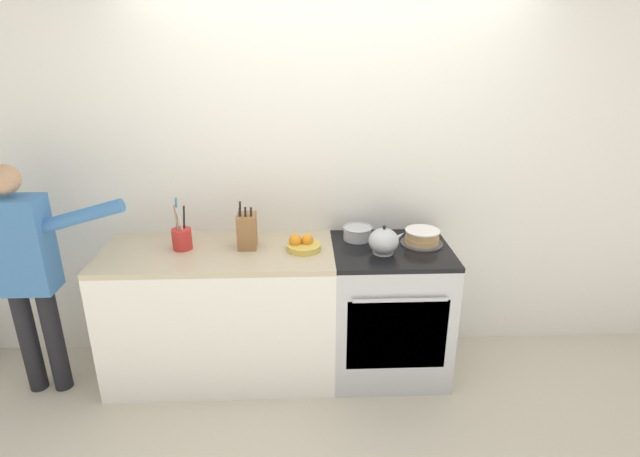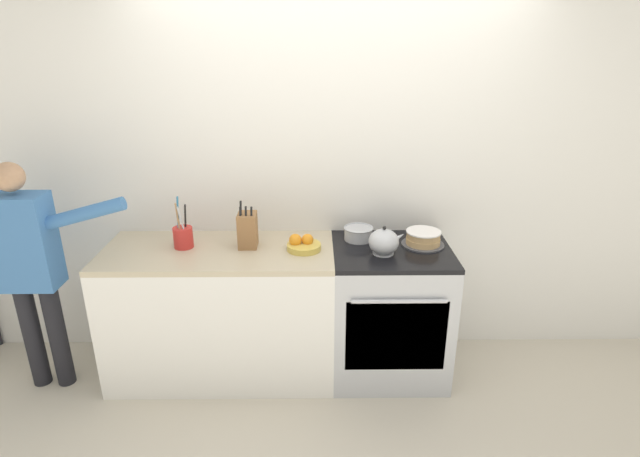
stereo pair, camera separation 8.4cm
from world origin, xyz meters
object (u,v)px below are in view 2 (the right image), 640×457
at_px(tea_kettle, 384,242).
at_px(person_baker, 29,261).
at_px(stove_range, 389,311).
at_px(layer_cake, 423,238).
at_px(utensil_crock, 183,236).
at_px(fruit_bowl, 303,244).
at_px(knife_block, 248,230).
at_px(mixing_bowl, 358,233).

relative_size(tea_kettle, person_baker, 0.15).
bearing_deg(tea_kettle, stove_range, 49.50).
xyz_separation_m(layer_cake, tea_kettle, (-0.27, -0.13, 0.03)).
bearing_deg(utensil_crock, stove_range, -1.73).
bearing_deg(stove_range, fruit_bowl, -179.65).
height_order(knife_block, person_baker, person_baker).
height_order(layer_cake, knife_block, knife_block).
relative_size(stove_range, layer_cake, 3.29).
relative_size(stove_range, knife_block, 2.93).
xyz_separation_m(tea_kettle, utensil_crock, (-1.26, 0.12, -0.00)).
height_order(mixing_bowl, knife_block, knife_block).
relative_size(knife_block, utensil_crock, 0.92).
distance_m(stove_range, utensil_crock, 1.42).
distance_m(tea_kettle, mixing_bowl, 0.27).
relative_size(layer_cake, tea_kettle, 1.20).
height_order(layer_cake, mixing_bowl, layer_cake).
distance_m(tea_kettle, utensil_crock, 1.26).
xyz_separation_m(layer_cake, utensil_crock, (-1.53, -0.02, 0.03)).
xyz_separation_m(mixing_bowl, person_baker, (-2.01, -0.29, -0.06)).
bearing_deg(knife_block, tea_kettle, -8.26).
height_order(stove_range, mixing_bowl, mixing_bowl).
bearing_deg(layer_cake, knife_block, -179.51).
bearing_deg(layer_cake, tea_kettle, -153.77).
height_order(fruit_bowl, person_baker, person_baker).
bearing_deg(layer_cake, stove_range, -164.39).
xyz_separation_m(stove_range, mixing_bowl, (-0.20, 0.16, 0.49)).
bearing_deg(fruit_bowl, layer_cake, 4.52).
bearing_deg(fruit_bowl, person_baker, -175.41).
bearing_deg(stove_range, tea_kettle, -130.50).
distance_m(knife_block, person_baker, 1.32).
height_order(tea_kettle, fruit_bowl, tea_kettle).
bearing_deg(tea_kettle, knife_block, 171.74).
xyz_separation_m(stove_range, utensil_crock, (-1.32, 0.04, 0.52)).
xyz_separation_m(mixing_bowl, fruit_bowl, (-0.36, -0.16, -0.01)).
relative_size(mixing_bowl, fruit_bowl, 0.91).
relative_size(knife_block, fruit_bowl, 1.42).
relative_size(fruit_bowl, person_baker, 0.14).
bearing_deg(knife_block, stove_range, -2.99).
distance_m(mixing_bowl, knife_block, 0.72).
xyz_separation_m(stove_range, knife_block, (-0.92, 0.05, 0.56)).
xyz_separation_m(tea_kettle, fruit_bowl, (-0.50, 0.07, -0.05)).
bearing_deg(person_baker, mixing_bowl, -3.75).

